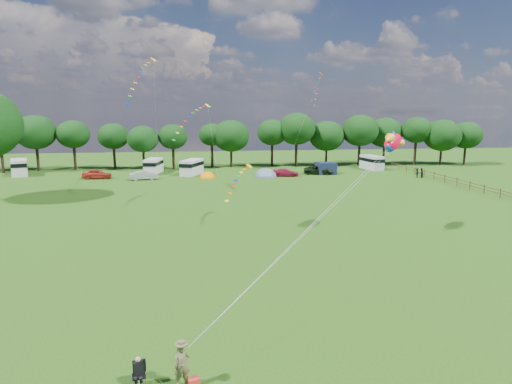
{
  "coord_description": "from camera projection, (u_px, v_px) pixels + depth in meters",
  "views": [
    {
      "loc": [
        -4.62,
        -25.86,
        10.4
      ],
      "look_at": [
        0.0,
        8.0,
        4.0
      ],
      "focal_mm": 30.0,
      "sensor_mm": 36.0,
      "label": 1
    }
  ],
  "objects": [
    {
      "name": "kite_flyer",
      "position": [
        182.0,
        365.0,
        16.32
      ],
      "size": [
        0.72,
        0.56,
        1.75
      ],
      "primitive_type": "imported",
      "rotation": [
        0.0,
        0.0,
        0.24
      ],
      "color": "brown",
      "rests_on": "ground"
    },
    {
      "name": "car_d",
      "position": [
        319.0,
        170.0,
        72.46
      ],
      "size": [
        5.54,
        3.65,
        1.39
      ],
      "primitive_type": "imported",
      "rotation": [
        0.0,
        0.0,
        1.29
      ],
      "color": "black",
      "rests_on": "ground"
    },
    {
      "name": "awning_navy",
      "position": [
        326.0,
        168.0,
        72.68
      ],
      "size": [
        3.21,
        2.64,
        1.96
      ],
      "primitive_type": "cube",
      "rotation": [
        0.0,
        0.0,
        0.03
      ],
      "color": "#151C35",
      "rests_on": "ground"
    },
    {
      "name": "car_b",
      "position": [
        144.0,
        175.0,
        66.52
      ],
      "size": [
        4.11,
        2.18,
        1.38
      ],
      "primitive_type": "imported",
      "rotation": [
        0.0,
        0.0,
        1.77
      ],
      "color": "#A0A2A8",
      "rests_on": "ground"
    },
    {
      "name": "tent_orange",
      "position": [
        208.0,
        178.0,
        68.32
      ],
      "size": [
        2.65,
        2.9,
        2.07
      ],
      "color": "orange",
      "rests_on": "ground"
    },
    {
      "name": "walker_a",
      "position": [
        421.0,
        173.0,
        68.62
      ],
      "size": [
        0.88,
        0.78,
        1.55
      ],
      "primitive_type": "imported",
      "rotation": [
        0.0,
        0.0,
        3.66
      ],
      "color": "black",
      "rests_on": "ground"
    },
    {
      "name": "fish_kite",
      "position": [
        392.0,
        142.0,
        35.84
      ],
      "size": [
        3.18,
        3.42,
        1.98
      ],
      "rotation": [
        0.0,
        -0.21,
        0.85
      ],
      "color": "#F10026",
      "rests_on": "ground"
    },
    {
      "name": "campervan_d",
      "position": [
        372.0,
        162.0,
        78.63
      ],
      "size": [
        3.0,
        5.45,
        2.53
      ],
      "rotation": [
        0.0,
        0.0,
        1.73
      ],
      "color": "#BABABC",
      "rests_on": "ground"
    },
    {
      "name": "car_c",
      "position": [
        285.0,
        172.0,
        70.17
      ],
      "size": [
        4.4,
        2.31,
        1.26
      ],
      "primitive_type": "imported",
      "rotation": [
        0.0,
        0.0,
        1.44
      ],
      "color": "#A21A39",
      "rests_on": "ground"
    },
    {
      "name": "tree_line",
      "position": [
        250.0,
        134.0,
        80.8
      ],
      "size": [
        102.98,
        10.98,
        10.27
      ],
      "color": "black",
      "rests_on": "ground"
    },
    {
      "name": "streamer_kite_a",
      "position": [
        143.0,
        73.0,
        50.99
      ],
      "size": [
        3.34,
        5.69,
        5.8
      ],
      "rotation": [
        0.0,
        0.0,
        1.08
      ],
      "color": "#FFF400",
      "rests_on": "ground"
    },
    {
      "name": "streamer_kite_d",
      "position": [
        319.0,
        83.0,
        52.31
      ],
      "size": [
        2.62,
        5.18,
        4.31
      ],
      "rotation": [
        0.0,
        0.0,
        1.16
      ],
      "color": "#F1B100",
      "rests_on": "ground"
    },
    {
      "name": "kite_bag",
      "position": [
        194.0,
        382.0,
        16.48
      ],
      "size": [
        0.52,
        0.43,
        0.32
      ],
      "primitive_type": "cube",
      "rotation": [
        0.0,
        0.0,
        0.34
      ],
      "color": "red",
      "rests_on": "ground"
    },
    {
      "name": "camp_chair",
      "position": [
        139.0,
        368.0,
        16.39
      ],
      "size": [
        0.58,
        0.58,
        1.24
      ],
      "rotation": [
        0.0,
        0.0,
        0.18
      ],
      "color": "#99999E",
      "rests_on": "ground"
    },
    {
      "name": "car_a",
      "position": [
        97.0,
        174.0,
        67.53
      ],
      "size": [
        4.56,
        1.86,
        1.51
      ],
      "primitive_type": "imported",
      "rotation": [
        0.0,
        0.0,
        1.59
      ],
      "color": "#A2271B",
      "rests_on": "ground"
    },
    {
      "name": "campervan_c",
      "position": [
        192.0,
        167.0,
        71.84
      ],
      "size": [
        4.08,
        5.68,
        2.56
      ],
      "rotation": [
        0.0,
        0.0,
        1.17
      ],
      "color": "silver",
      "rests_on": "ground"
    },
    {
      "name": "campervan_b",
      "position": [
        153.0,
        165.0,
        73.71
      ],
      "size": [
        3.08,
        5.43,
        2.51
      ],
      "rotation": [
        0.0,
        0.0,
        1.39
      ],
      "color": "silver",
      "rests_on": "ground"
    },
    {
      "name": "campervan_a",
      "position": [
        19.0,
        167.0,
        71.01
      ],
      "size": [
        4.13,
        6.01,
        2.71
      ],
      "rotation": [
        0.0,
        0.0,
        1.93
      ],
      "color": "silver",
      "rests_on": "ground"
    },
    {
      "name": "tent_greyblue",
      "position": [
        265.0,
        177.0,
        69.56
      ],
      "size": [
        3.78,
        4.15,
        2.82
      ],
      "color": "#4D626D",
      "rests_on": "ground"
    },
    {
      "name": "streamer_kite_b",
      "position": [
        194.0,
        116.0,
        45.89
      ],
      "size": [
        4.2,
        4.72,
        3.8
      ],
      "rotation": [
        0.0,
        0.0,
        1.13
      ],
      "color": "#FAFF2E",
      "rests_on": "ground"
    },
    {
      "name": "fence",
      "position": [
        439.0,
        176.0,
        65.43
      ],
      "size": [
        0.12,
        33.12,
        1.2
      ],
      "color": "#472D19",
      "rests_on": "ground"
    },
    {
      "name": "walker_b",
      "position": [
        417.0,
        173.0,
        68.78
      ],
      "size": [
        1.08,
        0.93,
        1.53
      ],
      "primitive_type": "imported",
      "rotation": [
        0.0,
        0.0,
        3.73
      ],
      "color": "black",
      "rests_on": "ground"
    },
    {
      "name": "streamer_kite_c",
      "position": [
        241.0,
        176.0,
        40.16
      ],
      "size": [
        3.13,
        4.99,
        2.8
      ],
      "rotation": [
        0.0,
        0.0,
        0.98
      ],
      "color": "#D4D300",
      "rests_on": "ground"
    },
    {
      "name": "ground_plane",
      "position": [
        273.0,
        275.0,
        27.71
      ],
      "size": [
        180.0,
        180.0,
        0.0
      ],
      "primitive_type": "plane",
      "color": "black",
      "rests_on": "ground"
    }
  ]
}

